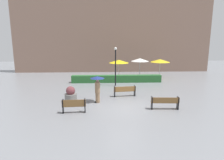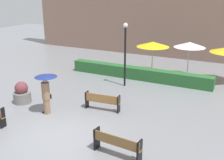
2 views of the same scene
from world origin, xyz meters
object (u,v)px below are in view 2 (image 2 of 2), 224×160
object	(u,v)px
bench_near_right	(117,143)
pedestrian_with_umbrella	(46,87)
bench_mid_center	(102,101)
patio_umbrella_yellow	(153,44)
planter_pot	(22,94)
lamp_post	(125,48)
patio_umbrella_white	(190,45)

from	to	relation	value
bench_near_right	pedestrian_with_umbrella	world-z (taller)	pedestrian_with_umbrella
bench_mid_center	patio_umbrella_yellow	distance (m)	7.49
patio_umbrella_yellow	planter_pot	bearing A→B (deg)	-117.61
bench_near_right	bench_mid_center	bearing A→B (deg)	126.44
bench_mid_center	patio_umbrella_yellow	size ratio (longest dim) A/B	0.80
bench_mid_center	pedestrian_with_umbrella	size ratio (longest dim) A/B	0.93
bench_near_right	pedestrian_with_umbrella	size ratio (longest dim) A/B	0.95
bench_mid_center	bench_near_right	world-z (taller)	bench_mid_center
lamp_post	patio_umbrella_yellow	world-z (taller)	lamp_post
lamp_post	patio_umbrella_white	distance (m)	4.75
bench_mid_center	pedestrian_with_umbrella	xyz separation A→B (m)	(-2.23, -1.51, 0.84)
bench_near_right	planter_pot	bearing A→B (deg)	162.08
bench_mid_center	patio_umbrella_white	world-z (taller)	patio_umbrella_white
bench_near_right	pedestrian_with_umbrella	bearing A→B (deg)	159.39
pedestrian_with_umbrella	lamp_post	world-z (taller)	lamp_post
bench_mid_center	patio_umbrella_white	xyz separation A→B (m)	(2.59, 7.46, 1.77)
lamp_post	bench_mid_center	bearing A→B (deg)	-82.06
bench_mid_center	lamp_post	world-z (taller)	lamp_post
bench_mid_center	pedestrian_with_umbrella	world-z (taller)	pedestrian_with_umbrella
bench_near_right	patio_umbrella_white	size ratio (longest dim) A/B	0.77
patio_umbrella_white	pedestrian_with_umbrella	bearing A→B (deg)	-118.28
bench_mid_center	bench_near_right	bearing A→B (deg)	-53.56
bench_mid_center	bench_near_right	xyz separation A→B (m)	(2.40, -3.25, 0.00)
lamp_post	patio_umbrella_yellow	xyz separation A→B (m)	(0.61, 3.42, -0.28)
bench_mid_center	patio_umbrella_white	distance (m)	8.09
bench_near_right	patio_umbrella_white	world-z (taller)	patio_umbrella_white
pedestrian_with_umbrella	bench_mid_center	bearing A→B (deg)	34.02
lamp_post	patio_umbrella_white	xyz separation A→B (m)	(3.14, 3.56, -0.12)
patio_umbrella_white	planter_pot	bearing A→B (deg)	-128.99
lamp_post	pedestrian_with_umbrella	bearing A→B (deg)	-107.33
planter_pot	patio_umbrella_yellow	world-z (taller)	patio_umbrella_yellow
bench_near_right	patio_umbrella_white	bearing A→B (deg)	88.94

